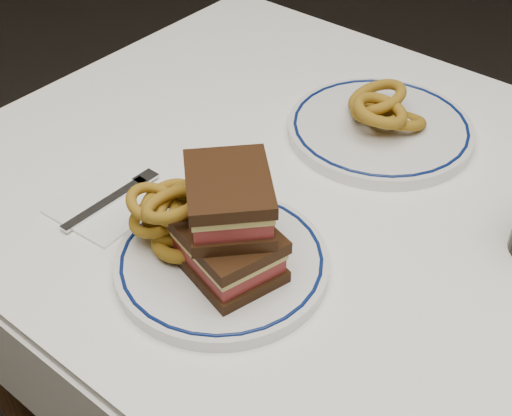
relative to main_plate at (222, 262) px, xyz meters
The scene contains 8 objects.
dining_table 0.27m from the main_plate, 62.76° to the left, with size 1.27×0.87×0.75m.
main_plate is the anchor object (origin of this frame).
reuben_sandwich 0.07m from the main_plate, ahead, with size 0.16×0.15×0.12m.
onion_rings_main 0.08m from the main_plate, 167.20° to the right, with size 0.12×0.10×0.09m.
ketchup_ramekin 0.09m from the main_plate, 122.29° to the left, with size 0.05×0.05×0.03m.
far_plate 0.37m from the main_plate, 90.83° to the left, with size 0.28×0.28×0.02m.
onion_rings_far 0.38m from the main_plate, 91.00° to the left, with size 0.14×0.13×0.08m.
napkin_fork 0.20m from the main_plate, behind, with size 0.13×0.16×0.01m.
Camera 1 is at (0.32, -0.66, 1.37)m, focal length 50.00 mm.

